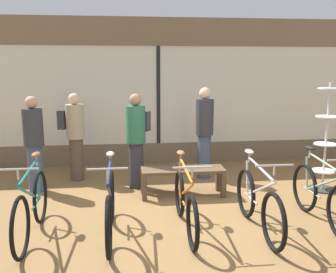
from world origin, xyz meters
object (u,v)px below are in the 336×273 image
at_px(bicycle_far_left, 32,208).
at_px(bicycle_left, 110,207).
at_px(bicycle_right, 258,203).
at_px(accessory_rack, 325,147).
at_px(bicycle_center, 185,204).
at_px(customer_near_bench, 75,134).
at_px(display_bench, 183,173).
at_px(customer_near_rack, 204,131).
at_px(customer_by_window, 137,138).
at_px(customer_mid_floor, 34,142).
at_px(bicycle_far_right, 322,197).

bearing_deg(bicycle_far_left, bicycle_left, -4.70).
distance_m(bicycle_right, accessory_rack, 2.33).
xyz_separation_m(bicycle_far_left, bicycle_center, (1.97, -0.01, -0.03)).
bearing_deg(bicycle_center, customer_near_bench, 124.68).
bearing_deg(display_bench, accessory_rack, 0.06).
xyz_separation_m(bicycle_far_left, bicycle_left, (0.99, -0.08, -0.01)).
height_order(bicycle_far_left, customer_near_rack, customer_near_rack).
relative_size(bicycle_right, customer_by_window, 1.03).
bearing_deg(display_bench, bicycle_center, -97.57).
distance_m(accessory_rack, customer_mid_floor, 5.06).
height_order(bicycle_center, customer_near_rack, customer_near_rack).
bearing_deg(accessory_rack, bicycle_far_right, -119.82).
bearing_deg(bicycle_right, customer_near_rack, 94.77).
distance_m(accessory_rack, customer_near_rack, 2.18).
xyz_separation_m(bicycle_left, bicycle_center, (0.98, 0.07, -0.03)).
distance_m(bicycle_far_left, customer_by_window, 2.41).
distance_m(bicycle_left, accessory_rack, 3.96).
height_order(display_bench, customer_mid_floor, customer_mid_floor).
bearing_deg(customer_by_window, customer_mid_floor, -179.41).
bearing_deg(bicycle_left, bicycle_far_right, 1.31).
bearing_deg(bicycle_left, bicycle_right, -1.70).
bearing_deg(customer_near_bench, bicycle_center, -55.32).
distance_m(bicycle_far_right, customer_mid_floor, 4.68).
distance_m(bicycle_right, customer_by_window, 2.60).
distance_m(bicycle_far_left, customer_mid_floor, 1.98).
bearing_deg(bicycle_right, customer_by_window, 126.78).
relative_size(bicycle_far_left, customer_mid_floor, 1.05).
bearing_deg(bicycle_far_left, bicycle_center, -0.27).
bearing_deg(customer_near_bench, customer_by_window, -26.91).
distance_m(bicycle_far_right, accessory_rack, 1.63).
distance_m(bicycle_right, customer_near_rack, 2.52).
distance_m(bicycle_far_left, accessory_rack, 4.87).
bearing_deg(accessory_rack, customer_near_rack, 153.75).
xyz_separation_m(bicycle_far_right, customer_mid_floor, (-4.25, 1.90, 0.48)).
relative_size(bicycle_far_left, customer_by_window, 1.04).
xyz_separation_m(accessory_rack, customer_near_rack, (-1.95, 0.96, 0.16)).
distance_m(display_bench, customer_near_rack, 1.24).
height_order(bicycle_far_left, accessory_rack, accessory_rack).
bearing_deg(customer_by_window, customer_near_rack, 17.52).
bearing_deg(bicycle_far_right, bicycle_center, 179.82).
bearing_deg(bicycle_left, customer_mid_floor, 124.71).
bearing_deg(accessory_rack, display_bench, -179.94).
height_order(bicycle_left, customer_by_window, customer_by_window).
bearing_deg(customer_near_bench, accessory_rack, -14.33).
bearing_deg(customer_near_rack, bicycle_right, -85.23).
relative_size(bicycle_left, bicycle_right, 1.01).
xyz_separation_m(bicycle_far_left, accessory_rack, (4.66, 1.36, 0.37)).
bearing_deg(accessory_rack, bicycle_center, -153.10).
bearing_deg(customer_by_window, bicycle_far_left, -126.33).
height_order(bicycle_right, display_bench, bicycle_right).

